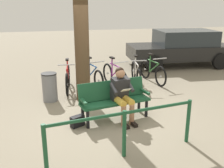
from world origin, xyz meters
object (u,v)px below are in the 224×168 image
handbag (77,121)px  parked_car (181,47)px  bicycle_green (136,74)px  bicycle_orange (68,79)px  bench (114,97)px  bicycle_black (92,76)px  bicycle_purple (152,72)px  tree_trunk (82,38)px  litter_bin (50,87)px  bicycle_red (115,76)px  person_reading (122,92)px

handbag → parked_car: 6.87m
bicycle_green → bicycle_orange: same height
bench → bicycle_black: bicycle_black is taller
bicycle_purple → bicycle_black: size_ratio=1.02×
tree_trunk → bicycle_orange: tree_trunk is taller
handbag → bicycle_black: bicycle_black is taller
litter_bin → bicycle_green: bearing=-163.4°
bicycle_green → bicycle_orange: 2.18m
bicycle_green → parked_car: parked_car is taller
bench → bicycle_orange: bicycle_orange is taller
bicycle_green → parked_car: size_ratio=0.38×
bicycle_orange → bench: bearing=27.4°
bicycle_red → bicycle_black: (0.68, -0.21, 0.00)m
handbag → bicycle_purple: bearing=-136.6°
bicycle_red → parked_car: parked_car is taller
bench → parked_car: bearing=-142.7°
litter_bin → bicycle_black: 1.61m
handbag → person_reading: bearing=-174.4°
tree_trunk → bicycle_black: bearing=-111.8°
bench → tree_trunk: tree_trunk is taller
litter_bin → handbag: bearing=106.5°
bench → bicycle_black: size_ratio=1.01×
parked_car → bicycle_purple: bearing=49.2°
bench → bicycle_red: 2.31m
bench → bicycle_purple: bicycle_purple is taller
person_reading → tree_trunk: (0.64, -1.51, 1.03)m
person_reading → bicycle_purple: size_ratio=0.72×
litter_bin → bicycle_green: size_ratio=0.46×
bench → tree_trunk: 1.88m
bicycle_black → parked_car: 4.65m
bicycle_black → litter_bin: bearing=-68.0°
bench → tree_trunk: size_ratio=0.49×
bench → bicycle_green: size_ratio=1.00×
person_reading → bicycle_black: (0.22, -2.58, -0.31)m
bicycle_orange → bicycle_green: bearing=98.0°
handbag → bicycle_green: (-2.22, -2.56, 0.24)m
bicycle_purple → parked_car: 2.97m
bench → bicycle_black: bearing=-98.6°
bicycle_orange → parked_car: parked_car is taller
bench → bicycle_black: 2.44m
bicycle_green → bicycle_orange: size_ratio=1.00×
handbag → bicycle_red: size_ratio=0.18×
bench → bicycle_red: bearing=-115.7°
person_reading → parked_car: 6.07m
person_reading → bicycle_orange: size_ratio=0.72×
bicycle_orange → litter_bin: bearing=-27.2°
person_reading → litter_bin: person_reading is taller
person_reading → bicycle_red: person_reading is taller
bicycle_red → bicycle_orange: same height
bench → bicycle_orange: (0.83, -2.30, -0.15)m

